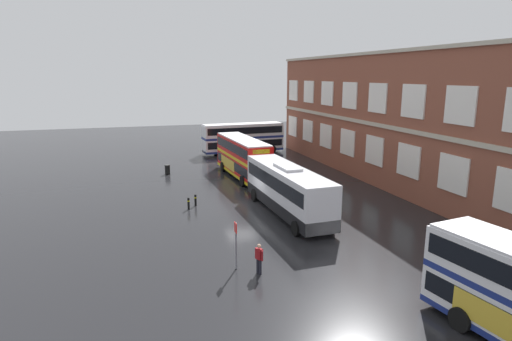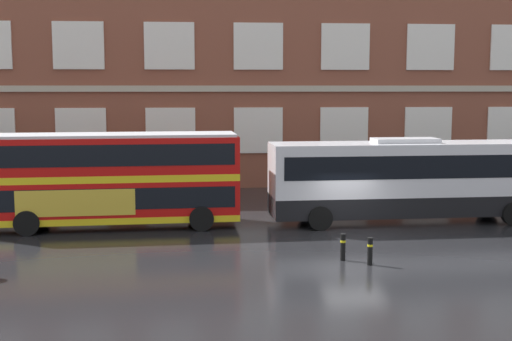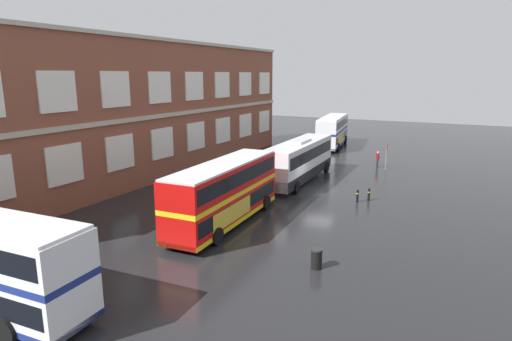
# 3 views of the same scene
# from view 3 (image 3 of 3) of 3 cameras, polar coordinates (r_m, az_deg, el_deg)

# --- Properties ---
(ground_plane) EXTENTS (120.00, 120.00, 0.00)m
(ground_plane) POSITION_cam_3_polar(r_m,az_deg,el_deg) (36.49, 5.34, -2.53)
(ground_plane) COLOR black
(brick_terminal_building) EXTENTS (46.91, 8.19, 12.71)m
(brick_terminal_building) POSITION_cam_3_polar(r_m,az_deg,el_deg) (41.88, -16.87, 7.59)
(brick_terminal_building) COLOR brown
(brick_terminal_building) RESTS_ON ground
(double_decker_middle) EXTENTS (11.11, 3.27, 4.07)m
(double_decker_middle) POSITION_cam_3_polar(r_m,az_deg,el_deg) (27.60, -4.22, -2.90)
(double_decker_middle) COLOR red
(double_decker_middle) RESTS_ON ground
(double_decker_far) EXTENTS (11.25, 4.11, 4.07)m
(double_decker_far) POSITION_cam_3_polar(r_m,az_deg,el_deg) (58.46, 10.19, 5.24)
(double_decker_far) COLOR silver
(double_decker_far) RESTS_ON ground
(touring_coach) EXTENTS (12.07, 3.17, 3.80)m
(touring_coach) POSITION_cam_3_polar(r_m,az_deg,el_deg) (38.99, 5.77, 1.34)
(touring_coach) COLOR silver
(touring_coach) RESTS_ON ground
(waiting_passenger) EXTENTS (0.62, 0.37, 1.70)m
(waiting_passenger) POSITION_cam_3_polar(r_m,az_deg,el_deg) (46.47, 15.92, 1.53)
(waiting_passenger) COLOR black
(waiting_passenger) RESTS_ON ground
(bus_stand_flag) EXTENTS (0.44, 0.10, 2.70)m
(bus_stand_flag) POSITION_cam_3_polar(r_m,az_deg,el_deg) (45.26, 17.02, 2.07)
(bus_stand_flag) COLOR slate
(bus_stand_flag) RESTS_ON ground
(station_litter_bin) EXTENTS (0.60, 0.60, 1.03)m
(station_litter_bin) POSITION_cam_3_polar(r_m,az_deg,el_deg) (22.11, 8.09, -11.56)
(station_litter_bin) COLOR black
(station_litter_bin) RESTS_ON ground
(safety_bollard_west) EXTENTS (0.19, 0.19, 0.95)m
(safety_bollard_west) POSITION_cam_3_polar(r_m,az_deg,el_deg) (34.19, 14.84, -3.10)
(safety_bollard_west) COLOR black
(safety_bollard_west) RESTS_ON ground
(safety_bollard_east) EXTENTS (0.19, 0.19, 0.95)m
(safety_bollard_east) POSITION_cam_3_polar(r_m,az_deg,el_deg) (33.59, 13.39, -3.30)
(safety_bollard_east) COLOR black
(safety_bollard_east) RESTS_ON ground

